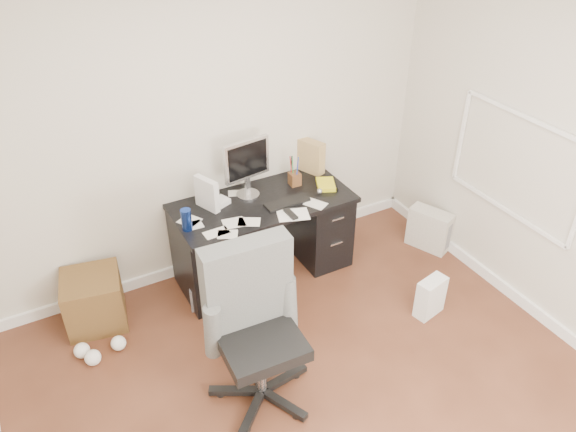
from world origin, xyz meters
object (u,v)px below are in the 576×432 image
(desk, at_px, (264,235))
(office_chair, at_px, (260,334))
(wicker_basket, at_px, (94,300))
(lcd_monitor, at_px, (247,168))
(pc_tower, at_px, (429,229))
(keyboard, at_px, (287,202))

(desk, relative_size, office_chair, 1.25)
(desk, distance_m, wicker_basket, 1.48)
(desk, bearing_deg, lcd_monitor, 116.82)
(office_chair, xyz_separation_m, pc_tower, (2.17, 0.82, -0.40))
(desk, height_order, pc_tower, desk)
(keyboard, bearing_deg, pc_tower, -12.58)
(desk, xyz_separation_m, pc_tower, (1.54, -0.40, -0.20))
(pc_tower, relative_size, wicker_basket, 0.89)
(office_chair, bearing_deg, wicker_basket, 125.69)
(lcd_monitor, height_order, office_chair, lcd_monitor)
(desk, bearing_deg, wicker_basket, 176.95)
(office_chair, xyz_separation_m, wicker_basket, (-0.84, 1.30, -0.38))
(office_chair, distance_m, wicker_basket, 1.59)
(keyboard, height_order, office_chair, office_chair)
(desk, relative_size, keyboard, 3.93)
(desk, height_order, lcd_monitor, lcd_monitor)
(pc_tower, distance_m, wicker_basket, 3.04)
(keyboard, distance_m, office_chair, 1.35)
(keyboard, relative_size, office_chair, 0.32)
(office_chair, bearing_deg, pc_tower, 23.54)
(desk, bearing_deg, office_chair, -117.17)
(pc_tower, bearing_deg, desk, 142.41)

